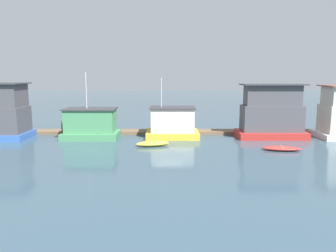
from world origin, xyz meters
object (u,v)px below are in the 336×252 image
object	(u,v)px
houseboat_yellow	(172,123)
dinghy_yellow	(152,143)
houseboat_green	(90,124)
dinghy_red	(281,148)
mooring_post_far_right	(109,125)
houseboat_red	(271,114)
mooring_post_centre	(62,128)
mooring_post_near_left	(185,125)

from	to	relation	value
houseboat_yellow	dinghy_yellow	size ratio (longest dim) A/B	1.88
houseboat_green	dinghy_red	bearing A→B (deg)	-17.37
houseboat_green	mooring_post_far_right	world-z (taller)	houseboat_green
houseboat_green	houseboat_red	distance (m)	18.31
dinghy_yellow	dinghy_red	distance (m)	11.21
houseboat_green	houseboat_red	size ratio (longest dim) A/B	0.97
houseboat_green	dinghy_red	xyz separation A→B (m)	(17.45, -5.46, -1.24)
dinghy_yellow	mooring_post_far_right	distance (m)	7.21
dinghy_red	mooring_post_centre	bearing A→B (deg)	161.19
houseboat_red	dinghy_yellow	world-z (taller)	houseboat_red
dinghy_red	mooring_post_far_right	world-z (taller)	mooring_post_far_right
houseboat_yellow	dinghy_yellow	distance (m)	4.76
houseboat_yellow	mooring_post_far_right	bearing A→B (deg)	170.88
houseboat_red	mooring_post_far_right	xyz separation A→B (m)	(-16.73, 1.30, -1.31)
dinghy_yellow	mooring_post_centre	distance (m)	11.14
houseboat_red	mooring_post_near_left	distance (m)	8.85
mooring_post_far_right	houseboat_yellow	bearing A→B (deg)	-9.12
houseboat_green	houseboat_yellow	xyz separation A→B (m)	(8.24, 0.57, -0.01)
houseboat_yellow	mooring_post_far_right	xyz separation A→B (m)	(-6.68, 1.07, -0.34)
houseboat_green	mooring_post_far_right	xyz separation A→B (m)	(1.56, 1.65, -0.35)
mooring_post_centre	mooring_post_far_right	distance (m)	4.98
dinghy_yellow	mooring_post_far_right	bearing A→B (deg)	132.36
dinghy_red	mooring_post_far_right	bearing A→B (deg)	155.90
dinghy_red	mooring_post_far_right	xyz separation A→B (m)	(-15.89, 7.10, 0.89)
houseboat_green	mooring_post_centre	world-z (taller)	houseboat_green
dinghy_yellow	mooring_post_centre	bearing A→B (deg)	151.61
houseboat_yellow	mooring_post_far_right	world-z (taller)	houseboat_yellow
mooring_post_far_right	mooring_post_near_left	world-z (taller)	mooring_post_far_right
mooring_post_centre	mooring_post_near_left	bearing A→B (deg)	0.00
houseboat_yellow	dinghy_red	distance (m)	11.07
houseboat_green	mooring_post_far_right	bearing A→B (deg)	46.56
dinghy_red	mooring_post_near_left	bearing A→B (deg)	137.75
mooring_post_far_right	houseboat_green	bearing A→B (deg)	-133.44
dinghy_yellow	mooring_post_far_right	size ratio (longest dim) A/B	1.48
mooring_post_near_left	houseboat_red	bearing A→B (deg)	-8.51
houseboat_red	mooring_post_far_right	distance (m)	16.83
dinghy_yellow	mooring_post_near_left	xyz separation A→B (m)	(3.24, 5.29, 0.85)
houseboat_red	mooring_post_near_left	size ratio (longest dim) A/B	3.19
dinghy_yellow	mooring_post_near_left	distance (m)	6.26
houseboat_yellow	houseboat_red	world-z (taller)	houseboat_yellow
dinghy_yellow	houseboat_red	bearing A→B (deg)	18.56
houseboat_yellow	houseboat_red	size ratio (longest dim) A/B	0.89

